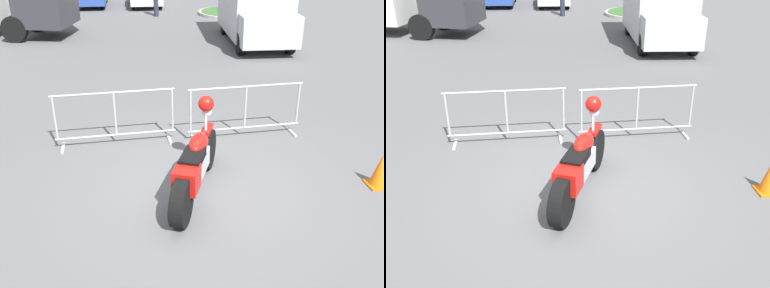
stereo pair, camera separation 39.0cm
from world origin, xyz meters
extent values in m
plane|color=#5B5B5E|center=(0.00, 0.00, 0.00)|extent=(120.00, 120.00, 0.00)
cylinder|color=black|center=(0.21, 0.67, 0.35)|extent=(0.44, 0.72, 0.69)
cylinder|color=black|center=(-0.41, -0.90, 0.35)|extent=(0.44, 0.72, 0.69)
cube|color=silver|center=(-0.10, -0.12, 0.46)|extent=(0.58, 0.94, 0.30)
ellipsoid|color=red|center=(-0.03, 0.07, 0.76)|extent=(0.48, 0.67, 0.28)
cube|color=black|center=(-0.17, -0.30, 0.72)|extent=(0.49, 0.64, 0.13)
cube|color=red|center=(-0.31, -0.64, 0.56)|extent=(0.47, 0.49, 0.35)
cube|color=red|center=(0.21, 0.67, 0.72)|extent=(0.30, 0.46, 0.07)
cylinder|color=silver|center=(0.17, 0.57, 0.86)|extent=(0.06, 0.06, 0.49)
sphere|color=silver|center=(0.19, 0.62, 1.05)|extent=(0.17, 0.17, 0.17)
sphere|color=red|center=(0.17, 0.57, 1.22)|extent=(0.26, 0.26, 0.26)
cylinder|color=#9EA0A5|center=(-1.35, 1.78, 1.05)|extent=(2.27, 0.17, 0.04)
cylinder|color=#9EA0A5|center=(-1.35, 1.78, 0.20)|extent=(2.27, 0.17, 0.04)
cylinder|color=#9EA0A5|center=(-2.44, 1.72, 0.62)|extent=(0.05, 0.05, 0.85)
cylinder|color=#9EA0A5|center=(-1.35, 1.78, 0.62)|extent=(0.05, 0.05, 0.85)
cylinder|color=#9EA0A5|center=(-0.27, 1.84, 0.62)|extent=(0.05, 0.05, 0.85)
cube|color=#9EA0A5|center=(-2.37, 1.72, 0.01)|extent=(0.09, 0.44, 0.03)
cube|color=#9EA0A5|center=(-0.34, 1.84, 0.01)|extent=(0.09, 0.44, 0.03)
cylinder|color=#9EA0A5|center=(1.15, 1.78, 1.05)|extent=(2.27, 0.17, 0.04)
cylinder|color=#9EA0A5|center=(1.15, 1.78, 0.20)|extent=(2.27, 0.17, 0.04)
cylinder|color=#9EA0A5|center=(0.07, 1.72, 0.62)|extent=(0.05, 0.05, 0.85)
cylinder|color=#9EA0A5|center=(1.15, 1.78, 0.62)|extent=(0.05, 0.05, 0.85)
cylinder|color=#9EA0A5|center=(2.24, 1.84, 0.62)|extent=(0.05, 0.05, 0.85)
cube|color=#9EA0A5|center=(0.14, 1.72, 0.01)|extent=(0.09, 0.44, 0.03)
cube|color=#9EA0A5|center=(2.17, 1.84, 0.01)|extent=(0.09, 0.44, 0.03)
cylinder|color=black|center=(-4.82, 12.88, 0.48)|extent=(1.00, 0.49, 0.96)
cylinder|color=black|center=(-5.25, 10.99, 0.48)|extent=(1.00, 0.49, 0.96)
cube|color=#B2B7BC|center=(3.54, 10.14, 1.31)|extent=(2.17, 4.18, 2.00)
cube|color=#B2B7BC|center=(3.43, 7.65, 0.84)|extent=(1.94, 0.98, 1.00)
cylinder|color=black|center=(4.28, 8.01, 0.36)|extent=(0.27, 0.73, 0.72)
cylinder|color=black|center=(2.61, 8.08, 0.36)|extent=(0.27, 0.73, 0.72)
cylinder|color=black|center=(4.43, 11.31, 0.36)|extent=(0.27, 0.73, 0.72)
cylinder|color=black|center=(2.75, 11.38, 0.36)|extent=(0.27, 0.73, 0.72)
cylinder|color=black|center=(-6.81, 18.60, 0.31)|extent=(0.22, 0.62, 0.61)
cylinder|color=black|center=(-5.40, 18.59, 0.31)|extent=(0.22, 0.62, 0.61)
cylinder|color=black|center=(-3.79, 18.41, 0.30)|extent=(0.21, 0.60, 0.60)
cylinder|color=black|center=(-2.41, 18.40, 0.30)|extent=(0.21, 0.60, 0.60)
cylinder|color=black|center=(-0.82, 18.01, 0.31)|extent=(0.22, 0.62, 0.62)
cylinder|color=black|center=(0.61, 18.00, 0.31)|extent=(0.22, 0.62, 0.62)
cylinder|color=#262838|center=(0.27, 15.85, 0.42)|extent=(0.29, 0.29, 0.85)
cylinder|color=#ADA89E|center=(4.19, 15.94, 0.07)|extent=(3.63, 3.63, 0.14)
cylinder|color=#38662D|center=(4.19, 15.94, 0.15)|extent=(3.34, 3.34, 0.02)
sphere|color=#286023|center=(4.43, 15.45, 0.53)|extent=(0.92, 0.92, 0.92)
sphere|color=#33702D|center=(4.24, 15.42, 0.55)|extent=(0.96, 0.96, 0.96)
sphere|color=#3D7A38|center=(3.92, 16.15, 0.47)|extent=(0.79, 0.79, 0.79)
cube|color=orange|center=(2.85, -0.32, 0.01)|extent=(0.34, 0.34, 0.03)
cone|color=orange|center=(2.85, -0.32, 0.31)|extent=(0.28, 0.28, 0.56)
camera|label=1|loc=(-0.93, -5.76, 3.67)|focal=40.00mm
camera|label=2|loc=(-0.54, -5.80, 3.67)|focal=40.00mm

